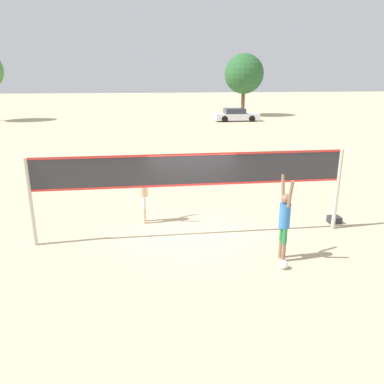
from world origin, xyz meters
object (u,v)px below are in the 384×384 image
object	(u,v)px
player_spiker	(285,217)
volleyball	(283,264)
volleyball_net	(192,177)
tree_left_cluster	(244,74)
parked_car_near	(236,115)
player_blocker	(143,188)
gear_bag	(334,220)

from	to	relation	value
player_spiker	volleyball	bearing A→B (deg)	164.34
volleyball_net	player_spiker	distance (m)	2.86
volleyball_net	volleyball	bearing A→B (deg)	-48.76
volleyball_net	player_spiker	xyz separation A→B (m)	(2.13, -1.80, -0.66)
volleyball_net	tree_left_cluster	size ratio (longest dim) A/B	1.28
volleyball_net	tree_left_cluster	xyz separation A→B (m)	(10.84, 34.51, 2.98)
parked_car_near	player_blocker	bearing A→B (deg)	-109.29
volleyball_net	parked_car_near	world-z (taller)	volleyball_net
volleyball_net	player_spiker	world-z (taller)	volleyball_net
volleyball_net	parked_car_near	size ratio (longest dim) A/B	1.94
player_blocker	volleyball_net	bearing A→B (deg)	46.93
gear_bag	parked_car_near	world-z (taller)	parked_car_near
volleyball_net	parked_car_near	distance (m)	30.41
gear_bag	tree_left_cluster	xyz separation A→B (m)	(6.07, 34.09, 4.71)
player_blocker	gear_bag	size ratio (longest dim) A/B	5.86
gear_bag	player_blocker	bearing A→B (deg)	171.83
player_blocker	parked_car_near	bearing A→B (deg)	160.12
volleyball_net	volleyball	xyz separation A→B (m)	(2.00, -2.28, -1.73)
player_spiker	volleyball	xyz separation A→B (m)	(-0.13, -0.48, -1.07)
volleyball	tree_left_cluster	world-z (taller)	tree_left_cluster
parked_car_near	volleyball	bearing A→B (deg)	-101.39
volleyball_net	tree_left_cluster	world-z (taller)	tree_left_cluster
tree_left_cluster	player_spiker	bearing A→B (deg)	-103.48
player_spiker	parked_car_near	size ratio (longest dim) A/B	0.47
player_spiker	gear_bag	bearing A→B (deg)	-49.86
player_blocker	tree_left_cluster	size ratio (longest dim) A/B	0.31
volleyball	volleyball_net	bearing A→B (deg)	131.24
player_blocker	parked_car_near	world-z (taller)	player_blocker
volleyball	gear_bag	world-z (taller)	volleyball
player_spiker	gear_bag	distance (m)	3.60
volleyball	tree_left_cluster	distance (m)	38.13
player_blocker	gear_bag	world-z (taller)	player_blocker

